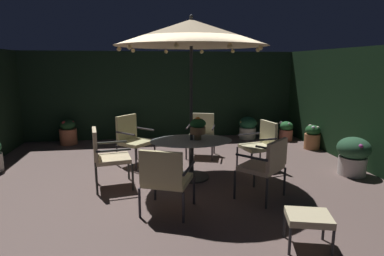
# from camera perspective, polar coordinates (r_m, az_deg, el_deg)

# --- Properties ---
(ground_plane) EXTENTS (8.01, 7.14, 0.02)m
(ground_plane) POSITION_cam_1_polar(r_m,az_deg,el_deg) (6.01, -2.91, -8.82)
(ground_plane) COLOR brown
(hedge_backdrop_rear) EXTENTS (8.01, 0.30, 2.39)m
(hedge_backdrop_rear) POSITION_cam_1_polar(r_m,az_deg,el_deg) (9.09, -5.22, 5.86)
(hedge_backdrop_rear) COLOR black
(hedge_backdrop_rear) RESTS_ON ground_plane
(hedge_backdrop_right) EXTENTS (0.30, 7.14, 2.39)m
(hedge_backdrop_right) POSITION_cam_1_polar(r_m,az_deg,el_deg) (7.19, 29.25, 2.98)
(hedge_backdrop_right) COLOR black
(hedge_backdrop_right) RESTS_ON ground_plane
(patio_dining_table) EXTENTS (1.48, 1.05, 0.71)m
(patio_dining_table) POSITION_cam_1_polar(r_m,az_deg,el_deg) (5.83, -0.12, -3.84)
(patio_dining_table) COLOR #2C2D2D
(patio_dining_table) RESTS_ON ground_plane
(patio_umbrella) EXTENTS (2.61, 2.61, 2.86)m
(patio_umbrella) POSITION_cam_1_polar(r_m,az_deg,el_deg) (5.65, -0.13, 16.50)
(patio_umbrella) COLOR #282B2E
(patio_umbrella) RESTS_ON ground_plane
(centerpiece_planter) EXTENTS (0.29, 0.29, 0.41)m
(centerpiece_planter) POSITION_cam_1_polar(r_m,az_deg,el_deg) (5.75, 1.03, 0.27)
(centerpiece_planter) COLOR olive
(centerpiece_planter) RESTS_ON patio_dining_table
(patio_chair_north) EXTENTS (0.70, 0.68, 0.94)m
(patio_chair_north) POSITION_cam_1_polar(r_m,az_deg,el_deg) (6.51, 12.15, -2.45)
(patio_chair_north) COLOR #2B292F
(patio_chair_north) RESTS_ON ground_plane
(patio_chair_northeast) EXTENTS (0.74, 0.73, 0.95)m
(patio_chair_northeast) POSITION_cam_1_polar(r_m,az_deg,el_deg) (7.26, 1.65, -0.66)
(patio_chair_northeast) COLOR #302B30
(patio_chair_northeast) RESTS_ON ground_plane
(patio_chair_east) EXTENTS (0.81, 0.81, 1.01)m
(patio_chair_east) POSITION_cam_1_polar(r_m,az_deg,el_deg) (6.75, -10.61, -1.51)
(patio_chair_east) COLOR #302C30
(patio_chair_east) RESTS_ON ground_plane
(patio_chair_southeast) EXTENTS (0.69, 0.68, 1.01)m
(patio_chair_southeast) POSITION_cam_1_polar(r_m,az_deg,el_deg) (5.56, -14.99, -4.39)
(patio_chair_southeast) COLOR #2F322D
(patio_chair_southeast) RESTS_ON ground_plane
(patio_chair_south) EXTENTS (0.83, 0.82, 0.95)m
(patio_chair_south) POSITION_cam_1_polar(r_m,az_deg,el_deg) (4.45, -4.77, -8.56)
(patio_chair_south) COLOR #2C2B32
(patio_chair_south) RESTS_ON ground_plane
(patio_chair_southwest) EXTENTS (0.86, 0.85, 0.95)m
(patio_chair_southwest) POSITION_cam_1_polar(r_m,az_deg,el_deg) (5.04, 13.07, -6.09)
(patio_chair_southwest) COLOR #2B2D31
(patio_chair_southwest) RESTS_ON ground_plane
(ottoman_footrest) EXTENTS (0.57, 0.51, 0.40)m
(ottoman_footrest) POSITION_cam_1_polar(r_m,az_deg,el_deg) (3.98, 19.98, -14.90)
(ottoman_footrest) COLOR #2D2E31
(ottoman_footrest) RESTS_ON ground_plane
(potted_plant_left_near) EXTENTS (0.37, 0.37, 0.60)m
(potted_plant_left_near) POSITION_cam_1_polar(r_m,az_deg,el_deg) (8.38, 20.57, -1.47)
(potted_plant_left_near) COLOR #B16F44
(potted_plant_left_near) RESTS_ON ground_plane
(potted_plant_right_far) EXTENTS (0.60, 0.60, 0.72)m
(potted_plant_right_far) POSITION_cam_1_polar(r_m,az_deg,el_deg) (6.74, 26.70, -4.23)
(potted_plant_right_far) COLOR beige
(potted_plant_right_far) RESTS_ON ground_plane
(potted_plant_back_right) EXTENTS (0.36, 0.36, 0.52)m
(potted_plant_back_right) POSITION_cam_1_polar(r_m,az_deg,el_deg) (9.10, 16.33, -0.44)
(potted_plant_back_right) COLOR #A65B48
(potted_plant_back_right) RESTS_ON ground_plane
(potted_plant_back_left) EXTENTS (0.43, 0.43, 0.65)m
(potted_plant_back_left) POSITION_cam_1_polar(r_m,az_deg,el_deg) (8.89, -21.13, -0.72)
(potted_plant_back_left) COLOR #B06345
(potted_plant_back_left) RESTS_ON ground_plane
(potted_plant_right_near) EXTENTS (0.49, 0.49, 0.62)m
(potted_plant_right_near) POSITION_cam_1_polar(r_m,az_deg,el_deg) (9.05, 9.85, 0.13)
(potted_plant_right_near) COLOR beige
(potted_plant_right_near) RESTS_ON ground_plane
(potted_plant_back_center) EXTENTS (0.42, 0.42, 0.68)m
(potted_plant_back_center) POSITION_cam_1_polar(r_m,az_deg,el_deg) (8.79, -11.29, -0.08)
(potted_plant_back_center) COLOR tan
(potted_plant_back_center) RESTS_ON ground_plane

